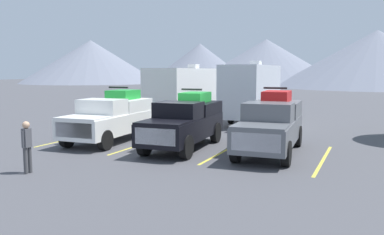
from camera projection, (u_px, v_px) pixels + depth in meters
ground_plane at (179, 149)px, 16.97m from camera, size 240.00×240.00×0.00m
pickup_truck_a at (111, 117)px, 18.65m from camera, size 2.52×5.34×2.56m
pickup_truck_b at (185, 121)px, 17.05m from camera, size 2.36×5.65×2.53m
pickup_truck_c at (271, 123)px, 16.06m from camera, size 2.43×5.92×2.64m
lot_stripe_a at (77, 138)px, 19.71m from camera, size 0.12×5.50×0.01m
lot_stripe_b at (144, 144)px, 18.09m from camera, size 0.12×5.50×0.01m
lot_stripe_c at (225, 151)px, 16.46m from camera, size 0.12×5.50×0.01m
lot_stripe_d at (323, 160)px, 14.84m from camera, size 0.12×5.50×0.01m
camper_trailer_a at (186, 90)px, 27.06m from camera, size 2.52×9.14×3.78m
camper_trailer_b at (251, 90)px, 24.89m from camera, size 2.39×7.56×3.97m
person_a at (27, 144)px, 12.76m from camera, size 0.23×0.38×1.71m
mountain_ridge at (297, 61)px, 88.66m from camera, size 144.33×47.12×13.72m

